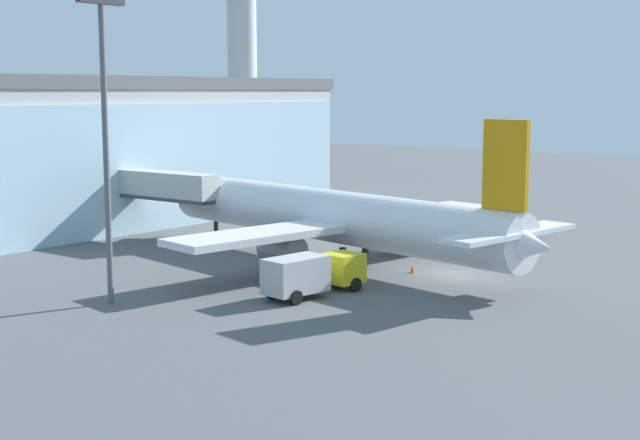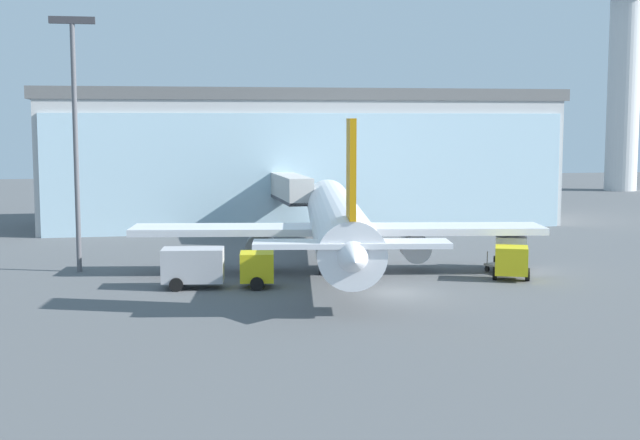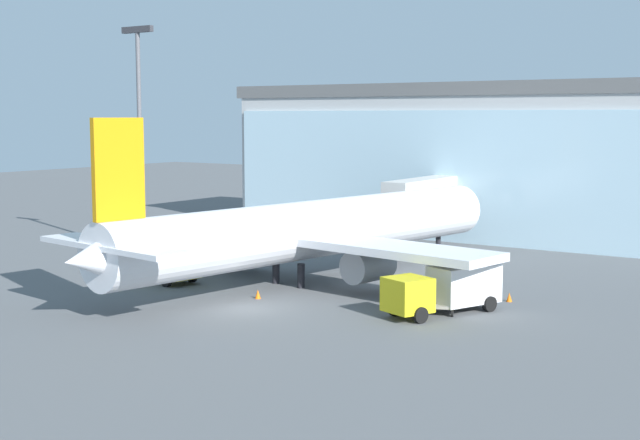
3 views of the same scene
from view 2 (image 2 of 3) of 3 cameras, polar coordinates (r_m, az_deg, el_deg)
ground at (r=57.49m, az=4.76°, el=-4.66°), size 240.00×240.00×0.00m
terminal_building at (r=94.93m, az=-1.26°, el=4.04°), size 54.06×15.54×14.19m
jet_bridge at (r=84.76m, az=-2.15°, el=2.04°), size 2.81×15.02×5.94m
control_tower at (r=148.27m, az=18.96°, el=10.48°), size 10.57×10.57×35.73m
apron_light_mast at (r=66.60m, az=-15.41°, el=6.08°), size 3.20×0.40×18.31m
airplane at (r=65.42m, az=1.11°, el=-0.19°), size 29.94×38.37×11.11m
catering_truck at (r=59.03m, az=-6.81°, el=-2.94°), size 7.51×3.22×2.65m
fuel_truck at (r=65.61m, az=12.13°, el=-2.10°), size 4.73×7.60×2.65m
baggage_cart at (r=65.78m, az=11.76°, el=-2.92°), size 2.48×3.18×1.50m
safety_cone_nose at (r=59.66m, az=2.95°, el=-3.97°), size 0.36×0.36×0.55m
safety_cone_wingtip at (r=71.04m, az=11.89°, el=-2.42°), size 0.36×0.36×0.55m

